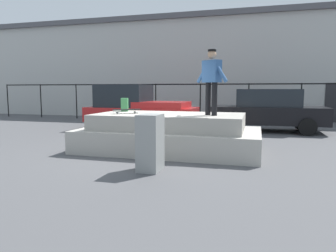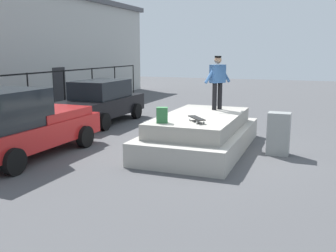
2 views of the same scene
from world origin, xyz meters
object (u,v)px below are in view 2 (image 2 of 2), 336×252
(car_red_pickup_near, at_px, (19,124))
(utility_box, at_px, (279,134))
(skateboarder, at_px, (218,79))
(skateboard, at_px, (197,118))
(backpack, at_px, (162,115))
(car_black_sedan_mid, at_px, (101,101))

(car_red_pickup_near, height_order, utility_box, car_red_pickup_near)
(skateboarder, relative_size, skateboard, 2.29)
(car_red_pickup_near, bearing_deg, backpack, -74.40)
(backpack, relative_size, utility_box, 0.34)
(skateboarder, xyz_separation_m, backpack, (-2.73, 0.76, -0.77))
(skateboard, height_order, car_red_pickup_near, car_red_pickup_near)
(skateboard, relative_size, backpack, 1.81)
(skateboarder, bearing_deg, car_black_sedan_mid, 72.96)
(backpack, bearing_deg, car_red_pickup_near, -2.14)
(car_black_sedan_mid, height_order, utility_box, car_black_sedan_mid)
(skateboard, bearing_deg, utility_box, -55.33)
(skateboard, bearing_deg, car_red_pickup_near, 107.86)
(skateboarder, distance_m, car_red_pickup_near, 5.91)
(skateboard, xyz_separation_m, utility_box, (1.35, -1.95, -0.53))
(skateboard, bearing_deg, skateboarder, 0.83)
(skateboarder, xyz_separation_m, car_red_pickup_near, (-3.76, 4.44, -1.07))
(backpack, relative_size, car_black_sedan_mid, 0.09)
(skateboard, xyz_separation_m, car_red_pickup_near, (-1.44, 4.47, -0.20))
(skateboarder, relative_size, car_black_sedan_mid, 0.38)
(skateboard, height_order, utility_box, utility_box)
(skateboarder, bearing_deg, backpack, 164.48)
(car_red_pickup_near, bearing_deg, utility_box, -66.53)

